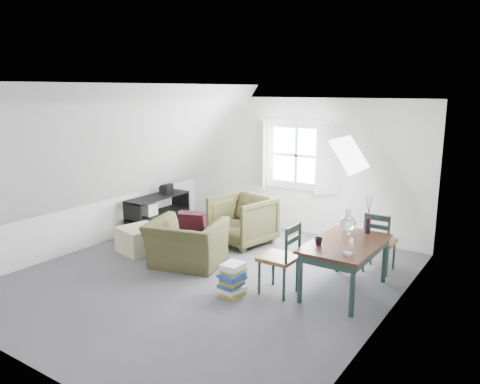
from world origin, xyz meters
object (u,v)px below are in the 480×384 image
Objects in this scene: armchair_far at (242,243)px; media_shelf at (156,215)px; dining_table at (345,249)px; magazine_stack at (233,279)px; ottoman at (141,239)px; dining_chair_far at (379,241)px; dining_chair_near at (281,257)px; armchair_near at (187,265)px.

media_shelf is at bearing -158.54° from armchair_far.
dining_table is 1.04× the size of media_shelf.
dining_table is 3.23× the size of magazine_stack.
dining_table is (3.41, 0.37, 0.39)m from ottoman.
dining_chair_far is at bearing 2.66° from media_shelf.
magazine_stack is at bearing -13.54° from ottoman.
dining_chair_far is 2.11× the size of magazine_stack.
dining_chair_far is (0.15, 0.96, -0.13)m from dining_table.
dining_chair_near is at bearing 56.87° from dining_chair_far.
magazine_stack is (1.05, -1.82, 0.22)m from armchair_far.
media_shelf reaches higher than ottoman.
dining_chair_far reaches higher than armchair_far.
magazine_stack reaches higher than ottoman.
dining_chair_far is 2.30m from magazine_stack.
armchair_far is 0.68× the size of dining_table.
dining_chair_near is 3.50m from media_shelf.
armchair_far is at bearing 157.01° from dining_table.
armchair_near is 1.95m from media_shelf.
dining_table is at bearing -10.20° from armchair_far.
ottoman is at bearing -61.71° from media_shelf.
ottoman is at bearing -174.57° from dining_table.
dining_chair_far reaches higher than ottoman.
armchair_far is 0.97× the size of dining_chair_near.
dining_table reaches higher than magazine_stack.
dining_table is at bearing 6.21° from ottoman.
dining_chair_far is at bearing 54.76° from magazine_stack.
media_shelf is (-3.98, 0.61, -0.29)m from dining_table.
media_shelf is 3.20m from magazine_stack.
dining_chair_near is 2.25× the size of magazine_stack.
magazine_stack is (-1.32, -1.87, -0.26)m from dining_chair_far.
dining_chair_far is (2.51, 1.39, 0.47)m from armchair_near.
ottoman is at bearing -18.45° from armchair_near.
armchair_near is at bearing -170.51° from dining_table.
ottoman is (-1.05, 0.06, 0.21)m from armchair_near.
media_shelf is (-1.62, 1.04, 0.31)m from armchair_near.
ottoman is at bearing 166.46° from magazine_stack.
magazine_stack is (2.23, -0.54, 0.01)m from ottoman.
dining_table reaches higher than armchair_near.
media_shelf is at bearing -47.98° from armchair_near.
magazine_stack is at bearing -30.57° from media_shelf.
armchair_far is (0.14, 1.33, 0.00)m from armchair_near.
ottoman is 2.30m from magazine_stack.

